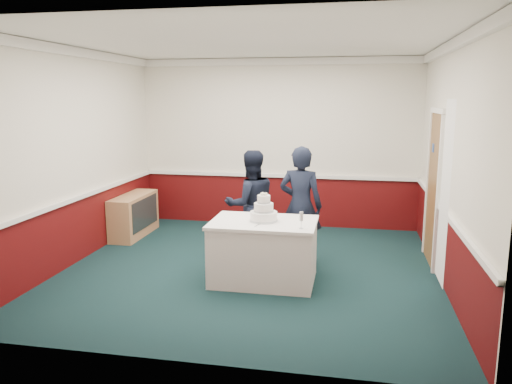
% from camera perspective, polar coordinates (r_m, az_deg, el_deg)
% --- Properties ---
extents(ground, '(5.00, 5.00, 0.00)m').
position_cam_1_polar(ground, '(6.92, -0.69, -8.80)').
color(ground, black).
rests_on(ground, ground).
extents(room_shell, '(5.00, 5.00, 3.00)m').
position_cam_1_polar(room_shell, '(7.11, 0.90, 7.94)').
color(room_shell, silver).
rests_on(room_shell, ground).
extents(sideboard, '(0.41, 1.20, 0.70)m').
position_cam_1_polar(sideboard, '(8.71, -13.77, -2.60)').
color(sideboard, tan).
rests_on(sideboard, ground).
extents(cake_table, '(1.32, 0.92, 0.79)m').
position_cam_1_polar(cake_table, '(6.37, 0.87, -6.73)').
color(cake_table, white).
rests_on(cake_table, ground).
extents(wedding_cake, '(0.35, 0.35, 0.36)m').
position_cam_1_polar(wedding_cake, '(6.24, 0.88, -2.36)').
color(wedding_cake, white).
rests_on(wedding_cake, cake_table).
extents(cake_knife, '(0.06, 0.22, 0.00)m').
position_cam_1_polar(cake_knife, '(6.08, 0.27, -3.75)').
color(cake_knife, silver).
rests_on(cake_knife, cake_table).
extents(champagne_flute, '(0.05, 0.05, 0.21)m').
position_cam_1_polar(champagne_flute, '(5.90, 5.20, -2.90)').
color(champagne_flute, silver).
rests_on(champagne_flute, cake_table).
extents(person_man, '(0.95, 0.88, 1.58)m').
position_cam_1_polar(person_man, '(7.22, -0.60, -1.45)').
color(person_man, black).
rests_on(person_man, ground).
extents(person_woman, '(0.66, 0.48, 1.67)m').
position_cam_1_polar(person_woman, '(6.96, 5.12, -1.58)').
color(person_woman, black).
rests_on(person_woman, ground).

